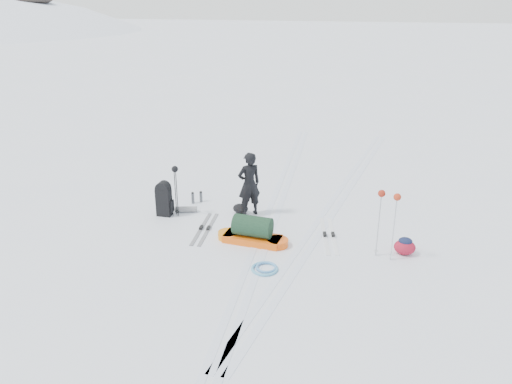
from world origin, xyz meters
TOP-DOWN VIEW (x-y plane):
  - ground at (0.00, 0.00)m, footprint 200.00×200.00m
  - ski_tracks at (0.61, 0.88)m, footprint 3.38×17.97m
  - skier at (-0.62, 0.70)m, footprint 0.70×0.67m
  - pulk_sled at (-0.15, -0.74)m, footprint 1.65×0.61m
  - expedition_rucksack at (-2.58, 0.16)m, footprint 0.90×0.58m
  - ski_poles_black at (-2.33, 0.21)m, footprint 0.17×0.16m
  - ski_poles_silver at (2.66, -0.74)m, footprint 0.45×0.27m
  - touring_skis_grey at (-1.40, -0.38)m, footprint 0.43×1.76m
  - touring_skis_white at (1.45, -0.02)m, footprint 0.66×1.89m
  - rope_coil at (0.40, -1.83)m, footprint 0.55×0.55m
  - small_daypack at (3.09, -0.47)m, footprint 0.48×0.38m
  - thermos_pair at (-2.15, 1.09)m, footprint 0.24×0.24m
  - stuff_sack at (-0.85, 0.72)m, footprint 0.42×0.33m

SIDE VIEW (x-z plane):
  - ground at x=0.00m, z-range 0.00..0.00m
  - ski_tracks at x=0.61m, z-range 0.00..0.01m
  - touring_skis_grey at x=-1.40m, z-range -0.02..0.05m
  - touring_skis_white at x=1.45m, z-range -0.02..0.05m
  - rope_coil at x=0.40m, z-range 0.00..0.07m
  - stuff_sack at x=-0.85m, z-range 0.00..0.24m
  - thermos_pair at x=-2.15m, z-range -0.01..0.30m
  - small_daypack at x=3.09m, z-range -0.01..0.38m
  - pulk_sled at x=-0.15m, z-range -0.07..0.55m
  - expedition_rucksack at x=-2.58m, z-range -0.03..0.85m
  - skier at x=-0.62m, z-range 0.00..1.61m
  - ski_poles_black at x=-2.33m, z-range 0.41..1.70m
  - ski_poles_silver at x=2.66m, z-range 0.50..1.98m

